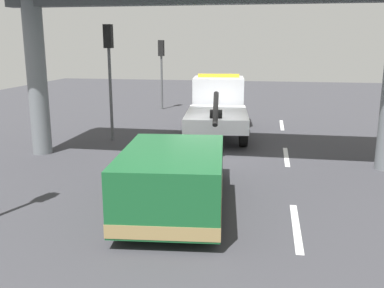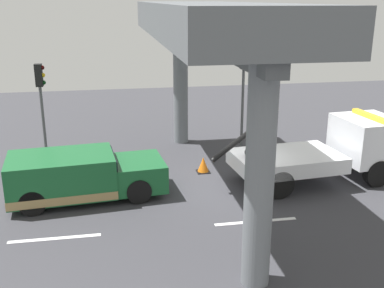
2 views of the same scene
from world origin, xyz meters
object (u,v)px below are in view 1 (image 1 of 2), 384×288
Objects in this scene: tow_truck_white at (218,105)px; traffic_light_mid at (161,59)px; traffic_light_far at (109,57)px; towed_van_green at (176,177)px; traffic_cone_orange at (157,148)px.

tow_truck_white is 7.52m from traffic_light_mid.
tow_truck_white is at bearing -59.36° from traffic_light_far.
towed_van_green is 8.88× the size of traffic_cone_orange.
traffic_cone_orange is (-2.27, -2.44, -3.03)m from traffic_light_far.
tow_truck_white is 1.36× the size of towed_van_green.
traffic_cone_orange is (4.64, 1.68, -0.49)m from towed_van_green.
traffic_light_far is at bearing 120.64° from tow_truck_white.
towed_van_green is 1.34× the size of traffic_light_mid.
traffic_cone_orange is at bearing -167.24° from traffic_light_mid.
towed_van_green is 4.96m from traffic_cone_orange.
tow_truck_white is at bearing -18.88° from traffic_cone_orange.
traffic_light_far reaches higher than tow_truck_white.
towed_van_green reaches higher than traffic_cone_orange.
towed_van_green is at bearing -165.05° from traffic_light_mid.
towed_van_green is at bearing -160.16° from traffic_cone_orange.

